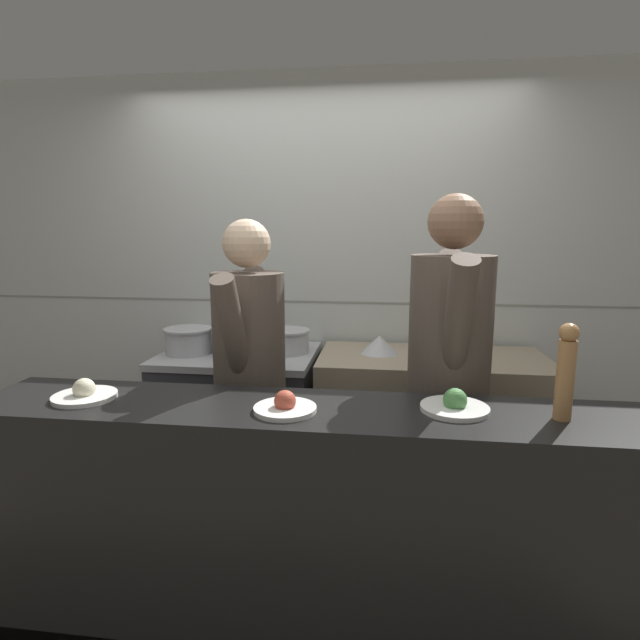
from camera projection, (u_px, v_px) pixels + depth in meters
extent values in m
plane|color=#6B6056|center=(287.00, 601.00, 2.20)|extent=(14.00, 14.00, 0.00)
cube|color=silver|center=(325.00, 279.00, 3.30)|extent=(8.00, 0.06, 2.60)
cube|color=gray|center=(324.00, 302.00, 3.29)|extent=(8.00, 0.00, 0.01)
cube|color=#38383D|center=(241.00, 424.00, 3.13)|extent=(0.91, 0.70, 0.84)
cube|color=#B7BABF|center=(239.00, 355.00, 3.05)|extent=(0.93, 0.71, 0.04)
cube|color=#B7BABF|center=(223.00, 435.00, 2.79)|extent=(0.82, 0.03, 0.10)
cube|color=gray|center=(430.00, 429.00, 2.97)|extent=(1.31, 0.65, 0.89)
cube|color=black|center=(432.00, 519.00, 2.75)|extent=(1.29, 0.04, 0.10)
cube|color=black|center=(330.00, 528.00, 1.92)|extent=(2.75, 0.45, 0.97)
cylinder|color=#B7BABF|center=(189.00, 341.00, 3.01)|extent=(0.28, 0.28, 0.15)
cylinder|color=#B7BABF|center=(188.00, 329.00, 3.00)|extent=(0.29, 0.29, 0.01)
cylinder|color=#2D2D33|center=(239.00, 340.00, 3.03)|extent=(0.28, 0.28, 0.16)
cylinder|color=#2D2D33|center=(239.00, 328.00, 3.02)|extent=(0.29, 0.29, 0.01)
cylinder|color=#B7BABF|center=(288.00, 341.00, 3.03)|extent=(0.26, 0.26, 0.14)
cylinder|color=#B7BABF|center=(288.00, 331.00, 3.02)|extent=(0.27, 0.27, 0.01)
cone|color=#B7BABF|center=(379.00, 344.00, 2.96)|extent=(0.22, 0.22, 0.11)
cylinder|color=white|center=(85.00, 396.00, 1.94)|extent=(0.24, 0.24, 0.02)
sphere|color=beige|center=(84.00, 389.00, 1.94)|extent=(0.08, 0.08, 0.08)
cylinder|color=white|center=(285.00, 409.00, 1.81)|extent=(0.23, 0.23, 0.02)
sphere|color=#B24733|center=(285.00, 401.00, 1.80)|extent=(0.08, 0.08, 0.08)
cylinder|color=white|center=(455.00, 408.00, 1.82)|extent=(0.25, 0.25, 0.02)
sphere|color=#4C8C47|center=(455.00, 400.00, 1.81)|extent=(0.09, 0.09, 0.09)
cylinder|color=#AD7A47|center=(565.00, 380.00, 1.71)|extent=(0.06, 0.06, 0.28)
sphere|color=#AD7A47|center=(569.00, 333.00, 1.68)|extent=(0.07, 0.07, 0.07)
cube|color=black|center=(253.00, 481.00, 2.47)|extent=(0.30, 0.20, 0.78)
cylinder|color=brown|center=(249.00, 341.00, 2.34)|extent=(0.36, 0.36, 0.64)
sphere|color=beige|center=(246.00, 243.00, 2.26)|extent=(0.22, 0.22, 0.22)
cylinder|color=brown|center=(261.00, 318.00, 2.52)|extent=(0.12, 0.33, 0.54)
cylinder|color=brown|center=(234.00, 334.00, 2.13)|extent=(0.12, 0.33, 0.54)
cube|color=black|center=(443.00, 492.00, 2.32)|extent=(0.31, 0.20, 0.83)
cylinder|color=brown|center=(450.00, 333.00, 2.19)|extent=(0.36, 0.36, 0.68)
sphere|color=#8C664C|center=(455.00, 222.00, 2.10)|extent=(0.23, 0.23, 0.23)
cylinder|color=brown|center=(445.00, 308.00, 2.38)|extent=(0.11, 0.34, 0.57)
cylinder|color=brown|center=(458.00, 324.00, 1.97)|extent=(0.11, 0.34, 0.57)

